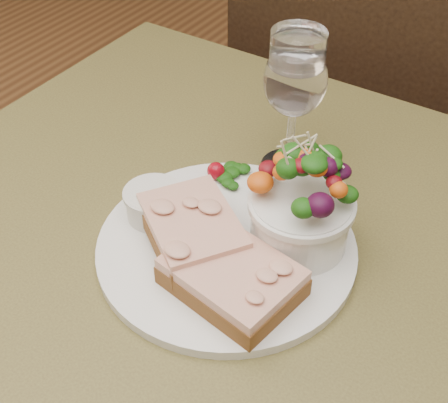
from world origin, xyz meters
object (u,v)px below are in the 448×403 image
Objects in this scene: chair_far at (344,194)px; wine_glass at (295,84)px; sandwich_front at (232,277)px; salad_bowl at (302,201)px; sandwich_back at (193,229)px; ramekin at (154,202)px; dinner_plate at (226,247)px; cafe_table at (207,296)px.

chair_far is 0.77m from wine_glass.
sandwich_front is 0.25m from wine_glass.
sandwich_back is at bearing -144.60° from salad_bowl.
sandwich_front is 0.11m from salad_bowl.
ramekin is at bearing -114.49° from wine_glass.
ramekin is 0.21m from wine_glass.
sandwich_back is 1.19× the size of salad_bowl.
wine_glass reaches higher than sandwich_front.
ramekin is (-0.09, -0.01, 0.03)m from dinner_plate.
sandwich_front is at bearing -18.51° from ramekin.
cafe_table is 2.78× the size of dinner_plate.
ramekin is (0.01, -0.68, 0.49)m from chair_far.
dinner_plate is at bearing 4.12° from ramekin.
salad_bowl is at bearing 34.86° from dinner_plate.
ramekin is at bearing -172.04° from cafe_table.
ramekin is (-0.13, 0.04, 0.00)m from sandwich_front.
wine_glass is (0.02, 0.17, 0.22)m from cafe_table.
sandwich_front is 0.08m from sandwich_back.
dinner_plate is 2.27× the size of salad_bowl.
salad_bowl reaches higher than cafe_table.
sandwich_back is 0.86× the size of wine_glass.
sandwich_front is at bearing -104.39° from salad_bowl.
ramekin is 0.36× the size of wine_glass.
ramekin reaches higher than cafe_table.
sandwich_front is at bearing -52.40° from dinner_plate.
chair_far is at bearing 130.74° from sandwich_back.
dinner_plate is 0.10m from ramekin.
chair_far is at bearing 104.83° from salad_bowl.
dinner_plate is 4.58× the size of ramekin.
sandwich_back is 0.21m from wine_glass.
ramekin reaches higher than sandwich_front.
wine_glass is (-0.08, 0.12, 0.05)m from salad_bowl.
salad_bowl is at bearing 18.06° from ramekin.
wine_glass is at bearing 113.25° from sandwich_front.
chair_far is 5.14× the size of wine_glass.
sandwich_back is at bearing -88.29° from cafe_table.
sandwich_back is 0.12m from salad_bowl.
salad_bowl is at bearing 70.19° from sandwich_back.
chair_far is at bearing 99.88° from wine_glass.
salad_bowl reaches higher than sandwich_back.
cafe_table is 5.59× the size of sandwich_front.
salad_bowl is at bearing 24.32° from cafe_table.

